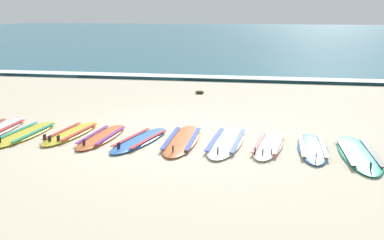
{
  "coord_description": "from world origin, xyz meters",
  "views": [
    {
      "loc": [
        1.86,
        -8.99,
        2.41
      ],
      "look_at": [
        0.05,
        0.46,
        0.25
      ],
      "focal_mm": 46.61,
      "sensor_mm": 36.0,
      "label": 1
    }
  ],
  "objects_px": {
    "surfboard_8": "(312,148)",
    "surfboard_9": "(358,154)",
    "surfboard_3": "(102,137)",
    "surfboard_4": "(140,140)",
    "surfboard_2": "(71,133)",
    "surfboard_7": "(269,145)",
    "surfboard_6": "(226,142)",
    "surfboard_5": "(182,140)",
    "surfboard_1": "(25,134)"
  },
  "relations": [
    {
      "from": "surfboard_1",
      "to": "surfboard_4",
      "type": "bearing_deg",
      "value": -1.04
    },
    {
      "from": "surfboard_6",
      "to": "surfboard_9",
      "type": "height_order",
      "value": "same"
    },
    {
      "from": "surfboard_6",
      "to": "surfboard_7",
      "type": "distance_m",
      "value": 0.78
    },
    {
      "from": "surfboard_7",
      "to": "surfboard_8",
      "type": "distance_m",
      "value": 0.76
    },
    {
      "from": "surfboard_9",
      "to": "surfboard_8",
      "type": "bearing_deg",
      "value": 163.2
    },
    {
      "from": "surfboard_1",
      "to": "surfboard_9",
      "type": "height_order",
      "value": "same"
    },
    {
      "from": "surfboard_3",
      "to": "surfboard_6",
      "type": "xyz_separation_m",
      "value": [
        2.36,
        0.08,
        -0.0
      ]
    },
    {
      "from": "surfboard_7",
      "to": "surfboard_8",
      "type": "height_order",
      "value": "same"
    },
    {
      "from": "surfboard_5",
      "to": "surfboard_8",
      "type": "distance_m",
      "value": 2.35
    },
    {
      "from": "surfboard_3",
      "to": "surfboard_8",
      "type": "bearing_deg",
      "value": -0.76
    },
    {
      "from": "surfboard_4",
      "to": "surfboard_5",
      "type": "bearing_deg",
      "value": 10.34
    },
    {
      "from": "surfboard_3",
      "to": "surfboard_4",
      "type": "relative_size",
      "value": 0.97
    },
    {
      "from": "surfboard_5",
      "to": "surfboard_6",
      "type": "relative_size",
      "value": 0.99
    },
    {
      "from": "surfboard_6",
      "to": "surfboard_8",
      "type": "relative_size",
      "value": 1.17
    },
    {
      "from": "surfboard_4",
      "to": "surfboard_7",
      "type": "relative_size",
      "value": 1.03
    },
    {
      "from": "surfboard_6",
      "to": "surfboard_7",
      "type": "xyz_separation_m",
      "value": [
        0.77,
        -0.09,
        0.0
      ]
    },
    {
      "from": "surfboard_3",
      "to": "surfboard_8",
      "type": "xyz_separation_m",
      "value": [
        3.89,
        -0.05,
        -0.0
      ]
    },
    {
      "from": "surfboard_7",
      "to": "surfboard_1",
      "type": "bearing_deg",
      "value": -179.5
    },
    {
      "from": "surfboard_5",
      "to": "surfboard_7",
      "type": "relative_size",
      "value": 1.17
    },
    {
      "from": "surfboard_1",
      "to": "surfboard_6",
      "type": "height_order",
      "value": "same"
    },
    {
      "from": "surfboard_5",
      "to": "surfboard_1",
      "type": "bearing_deg",
      "value": -178.2
    },
    {
      "from": "surfboard_4",
      "to": "surfboard_3",
      "type": "bearing_deg",
      "value": 172.85
    },
    {
      "from": "surfboard_1",
      "to": "surfboard_2",
      "type": "height_order",
      "value": "same"
    },
    {
      "from": "surfboard_2",
      "to": "surfboard_6",
      "type": "xyz_separation_m",
      "value": [
        3.04,
        -0.06,
        -0.0
      ]
    },
    {
      "from": "surfboard_3",
      "to": "surfboard_7",
      "type": "height_order",
      "value": "same"
    },
    {
      "from": "surfboard_3",
      "to": "surfboard_5",
      "type": "height_order",
      "value": "same"
    },
    {
      "from": "surfboard_3",
      "to": "surfboard_8",
      "type": "relative_size",
      "value": 1.0
    },
    {
      "from": "surfboard_1",
      "to": "surfboard_7",
      "type": "distance_m",
      "value": 4.67
    },
    {
      "from": "surfboard_3",
      "to": "surfboard_4",
      "type": "bearing_deg",
      "value": -7.15
    },
    {
      "from": "surfboard_2",
      "to": "surfboard_8",
      "type": "xyz_separation_m",
      "value": [
        4.57,
        -0.19,
        -0.0
      ]
    },
    {
      "from": "surfboard_2",
      "to": "surfboard_5",
      "type": "distance_m",
      "value": 2.23
    },
    {
      "from": "surfboard_1",
      "to": "surfboard_8",
      "type": "bearing_deg",
      "value": 0.04
    },
    {
      "from": "surfboard_1",
      "to": "surfboard_8",
      "type": "distance_m",
      "value": 5.43
    },
    {
      "from": "surfboard_2",
      "to": "surfboard_7",
      "type": "bearing_deg",
      "value": -2.32
    },
    {
      "from": "surfboard_7",
      "to": "surfboard_8",
      "type": "bearing_deg",
      "value": -2.8
    },
    {
      "from": "surfboard_8",
      "to": "surfboard_9",
      "type": "xyz_separation_m",
      "value": [
        0.74,
        -0.22,
        -0.0
      ]
    },
    {
      "from": "surfboard_1",
      "to": "surfboard_7",
      "type": "height_order",
      "value": "same"
    },
    {
      "from": "surfboard_1",
      "to": "surfboard_5",
      "type": "relative_size",
      "value": 0.94
    },
    {
      "from": "surfboard_5",
      "to": "surfboard_7",
      "type": "xyz_separation_m",
      "value": [
        1.59,
        -0.06,
        0.0
      ]
    },
    {
      "from": "surfboard_2",
      "to": "surfboard_9",
      "type": "bearing_deg",
      "value": -4.47
    },
    {
      "from": "surfboard_6",
      "to": "surfboard_2",
      "type": "bearing_deg",
      "value": 178.86
    },
    {
      "from": "surfboard_5",
      "to": "surfboard_7",
      "type": "bearing_deg",
      "value": -2.01
    },
    {
      "from": "surfboard_9",
      "to": "surfboard_6",
      "type": "bearing_deg",
      "value": 171.12
    },
    {
      "from": "surfboard_1",
      "to": "surfboard_2",
      "type": "distance_m",
      "value": 0.88
    },
    {
      "from": "surfboard_4",
      "to": "surfboard_5",
      "type": "height_order",
      "value": "same"
    },
    {
      "from": "surfboard_6",
      "to": "surfboard_8",
      "type": "height_order",
      "value": "same"
    },
    {
      "from": "surfboard_2",
      "to": "surfboard_3",
      "type": "height_order",
      "value": "same"
    },
    {
      "from": "surfboard_3",
      "to": "surfboard_4",
      "type": "xyz_separation_m",
      "value": [
        0.78,
        -0.1,
        -0.0
      ]
    },
    {
      "from": "surfboard_1",
      "to": "surfboard_3",
      "type": "bearing_deg",
      "value": 2.06
    },
    {
      "from": "surfboard_9",
      "to": "surfboard_2",
      "type": "bearing_deg",
      "value": 175.53
    }
  ]
}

